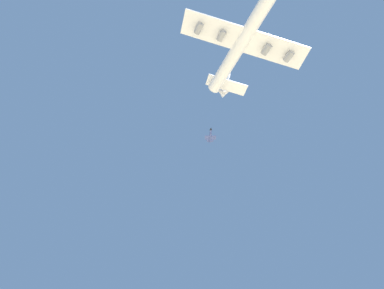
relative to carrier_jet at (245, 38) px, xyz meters
name	(u,v)px	position (x,y,z in m)	size (l,w,h in m)	color
carrier_jet	(245,38)	(0.00, 0.00, 0.00)	(60.28, 61.86, 21.95)	white
chase_jet_right_wing	(210,136)	(-62.65, -55.70, 13.87)	(14.24, 10.92, 4.00)	#38478C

